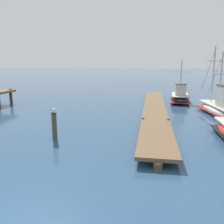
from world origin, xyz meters
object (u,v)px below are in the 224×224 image
at_px(fishing_boat_2, 180,97).
at_px(mooring_piling, 54,125).
at_px(perched_seagull, 53,110).
at_px(fishing_boat_1, 221,107).

bearing_deg(fishing_boat_2, mooring_piling, -123.63).
relative_size(fishing_boat_2, mooring_piling, 3.29).
bearing_deg(perched_seagull, fishing_boat_1, 32.13).
height_order(mooring_piling, perched_seagull, perched_seagull).
relative_size(fishing_boat_2, perched_seagull, 12.84).
relative_size(mooring_piling, perched_seagull, 3.90).
bearing_deg(fishing_boat_2, fishing_boat_1, -72.56).
xyz_separation_m(fishing_boat_2, perched_seagull, (-8.76, -13.16, 1.02)).
relative_size(fishing_boat_1, mooring_piling, 5.23).
bearing_deg(fishing_boat_1, mooring_piling, -147.85).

